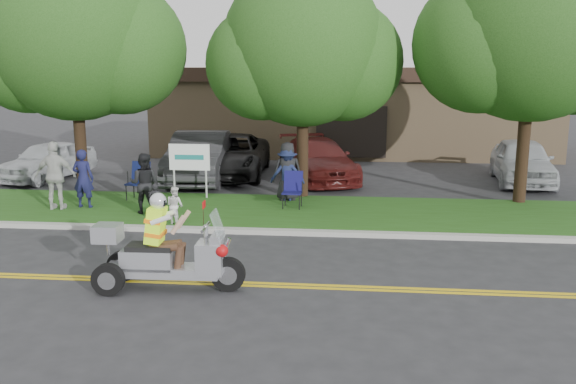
# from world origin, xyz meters

# --- Properties ---
(ground) EXTENTS (120.00, 120.00, 0.00)m
(ground) POSITION_xyz_m (0.00, 0.00, 0.00)
(ground) COLOR #28282B
(ground) RESTS_ON ground
(centerline_near) EXTENTS (60.00, 0.10, 0.01)m
(centerline_near) POSITION_xyz_m (0.00, -0.58, 0.01)
(centerline_near) COLOR gold
(centerline_near) RESTS_ON ground
(centerline_far) EXTENTS (60.00, 0.10, 0.01)m
(centerline_far) POSITION_xyz_m (0.00, -0.42, 0.01)
(centerline_far) COLOR gold
(centerline_far) RESTS_ON ground
(curb) EXTENTS (60.00, 0.25, 0.12)m
(curb) POSITION_xyz_m (0.00, 3.05, 0.06)
(curb) COLOR #A8A89E
(curb) RESTS_ON ground
(grass_verge) EXTENTS (60.00, 4.00, 0.10)m
(grass_verge) POSITION_xyz_m (0.00, 5.20, 0.06)
(grass_verge) COLOR #234A13
(grass_verge) RESTS_ON ground
(commercial_building) EXTENTS (18.00, 8.20, 4.00)m
(commercial_building) POSITION_xyz_m (2.00, 18.98, 2.01)
(commercial_building) COLOR #9E7F5B
(commercial_building) RESTS_ON ground
(tree_left) EXTENTS (6.62, 5.40, 7.78)m
(tree_left) POSITION_xyz_m (-6.44, 7.03, 4.85)
(tree_left) COLOR #332114
(tree_left) RESTS_ON ground
(tree_mid) EXTENTS (5.88, 4.80, 7.05)m
(tree_mid) POSITION_xyz_m (0.55, 7.23, 4.43)
(tree_mid) COLOR #332114
(tree_mid) RESTS_ON ground
(tree_right) EXTENTS (6.86, 5.60, 8.07)m
(tree_right) POSITION_xyz_m (7.06, 7.03, 5.03)
(tree_right) COLOR #332114
(tree_right) RESTS_ON ground
(business_sign) EXTENTS (1.25, 0.06, 1.75)m
(business_sign) POSITION_xyz_m (-2.90, 6.60, 1.26)
(business_sign) COLOR silver
(business_sign) RESTS_ON ground
(trike_scooter) EXTENTS (2.79, 0.94, 1.83)m
(trike_scooter) POSITION_xyz_m (-1.45, -0.90, 0.64)
(trike_scooter) COLOR black
(trike_scooter) RESTS_ON ground
(lawn_chair_a) EXTENTS (0.67, 0.69, 1.12)m
(lawn_chair_a) POSITION_xyz_m (-4.39, 6.27, 0.74)
(lawn_chair_a) COLOR black
(lawn_chair_a) RESTS_ON grass_verge
(lawn_chair_b) EXTENTS (0.57, 0.59, 1.02)m
(lawn_chair_b) POSITION_xyz_m (0.35, 5.61, 0.68)
(lawn_chair_b) COLOR black
(lawn_chair_b) RESTS_ON grass_verge
(spectator_adult_left) EXTENTS (0.62, 0.41, 1.67)m
(spectator_adult_left) POSITION_xyz_m (-5.56, 4.98, 0.94)
(spectator_adult_left) COLOR #171941
(spectator_adult_left) RESTS_ON grass_verge
(spectator_adult_mid) EXTENTS (0.81, 0.63, 1.65)m
(spectator_adult_mid) POSITION_xyz_m (-3.61, 4.48, 0.93)
(spectator_adult_mid) COLOR black
(spectator_adult_mid) RESTS_ON grass_verge
(spectator_adult_right) EXTENTS (1.16, 0.56, 1.92)m
(spectator_adult_right) POSITION_xyz_m (-6.22, 4.67, 1.06)
(spectator_adult_right) COLOR #B8B9B3
(spectator_adult_right) RESTS_ON grass_verge
(spectator_chair_a) EXTENTS (1.04, 0.61, 1.59)m
(spectator_chair_a) POSITION_xyz_m (0.10, 6.48, 0.90)
(spectator_chair_a) COLOR #192145
(spectator_chair_a) RESTS_ON grass_verge
(spectator_chair_b) EXTENTS (0.98, 0.77, 1.76)m
(spectator_chair_b) POSITION_xyz_m (0.11, 6.51, 0.98)
(spectator_chair_b) COLOR black
(spectator_chair_b) RESTS_ON grass_verge
(child_left) EXTENTS (0.39, 0.29, 0.97)m
(child_left) POSITION_xyz_m (-3.09, 3.79, 0.59)
(child_left) COLOR black
(child_left) RESTS_ON grass_verge
(child_right) EXTENTS (0.60, 0.56, 0.97)m
(child_right) POSITION_xyz_m (-2.46, 3.40, 0.59)
(child_right) COLOR silver
(child_right) RESTS_ON grass_verge
(parked_car_far_left) EXTENTS (2.64, 4.37, 1.39)m
(parked_car_far_left) POSITION_xyz_m (-9.00, 9.58, 0.70)
(parked_car_far_left) COLOR #B5B8BD
(parked_car_far_left) RESTS_ON ground
(parked_car_left) EXTENTS (2.25, 5.46, 1.76)m
(parked_car_left) POSITION_xyz_m (-3.36, 9.76, 0.88)
(parked_car_left) COLOR #2D2D2F
(parked_car_left) RESTS_ON ground
(parked_car_mid) EXTENTS (2.82, 5.68, 1.55)m
(parked_car_mid) POSITION_xyz_m (-2.50, 10.99, 0.77)
(parked_car_mid) COLOR black
(parked_car_mid) RESTS_ON ground
(parked_car_right) EXTENTS (3.59, 5.49, 1.48)m
(parked_car_right) POSITION_xyz_m (0.80, 10.50, 0.74)
(parked_car_right) COLOR #4D1412
(parked_car_right) RESTS_ON ground
(parked_car_far_right) EXTENTS (2.33, 4.78, 1.57)m
(parked_car_far_right) POSITION_xyz_m (8.00, 10.59, 0.78)
(parked_car_far_right) COLOR #ACB0B4
(parked_car_far_right) RESTS_ON ground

